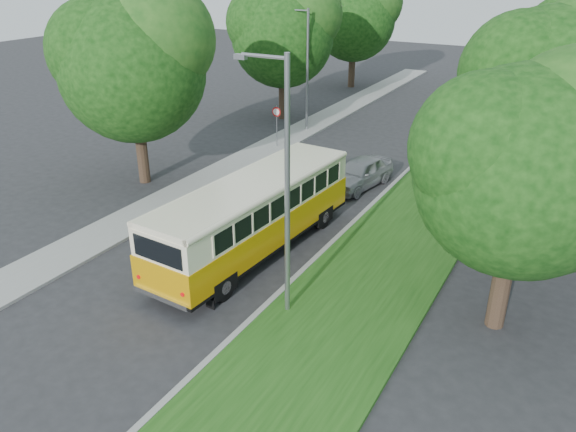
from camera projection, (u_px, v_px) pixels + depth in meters
The scene contains 13 objects.
ground at pixel (222, 248), 21.66m from camera, with size 120.00×120.00×0.00m, color #29292C.
curb at pixel (358, 218), 24.01m from camera, with size 0.20×70.00×0.15m, color gray.
grass_verge at pixel (412, 230), 22.98m from camera, with size 4.50×70.00×0.13m, color #1D4B14.
sidewalk at pixel (201, 184), 27.73m from camera, with size 2.20×70.00×0.12m, color gray.
treeline at pixel (444, 40), 32.07m from camera, with size 24.27×41.91×9.46m.
lamppost_near at pixel (284, 183), 15.99m from camera, with size 1.71×0.16×8.00m.
lamppost_far at pixel (306, 66), 34.71m from camera, with size 1.71×0.16×7.50m.
warning_sign at pixel (276, 119), 32.44m from camera, with size 0.56×0.10×2.50m.
vintage_bus at pixel (254, 217), 20.80m from camera, with size 2.56×9.93×2.95m, color #DB9906, non-canonical shape.
car_silver at pixel (360, 173), 27.24m from camera, with size 1.71×4.24×1.44m, color #A6A6AA.
car_white at pixel (435, 126), 34.99m from camera, with size 1.35×3.86×1.27m, color silver.
car_blue at pixel (452, 111), 38.38m from camera, with size 1.88×4.63×1.34m, color navy.
car_grey at pixel (453, 110), 38.48m from camera, with size 2.42×5.25×1.46m, color #57585F.
Camera 1 is at (11.55, -15.48, 10.21)m, focal length 35.00 mm.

